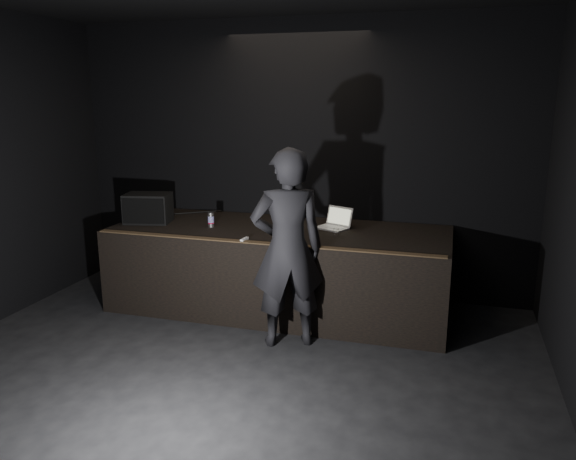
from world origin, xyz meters
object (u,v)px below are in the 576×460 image
(stage_riser, at_px, (279,268))
(person, at_px, (287,249))
(beer_can, at_px, (211,220))
(laptop, at_px, (335,223))
(stage_monitor, at_px, (148,208))

(stage_riser, relative_size, person, 1.94)
(stage_riser, distance_m, beer_can, 1.02)
(stage_riser, height_order, beer_can, beer_can)
(person, bearing_deg, laptop, -126.77)
(stage_monitor, relative_size, person, 0.30)
(stage_riser, xyz_separation_m, person, (0.39, -0.95, 0.53))
(stage_riser, xyz_separation_m, stage_monitor, (-1.67, -0.14, 0.68))
(stage_riser, bearing_deg, beer_can, -169.44)
(stage_riser, height_order, laptop, laptop)
(laptop, height_order, beer_can, laptop)
(laptop, bearing_deg, stage_riser, -135.76)
(beer_can, bearing_deg, laptop, 14.61)
(stage_riser, height_order, stage_monitor, stage_monitor)
(stage_monitor, height_order, person, person)
(beer_can, bearing_deg, stage_riser, 10.56)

